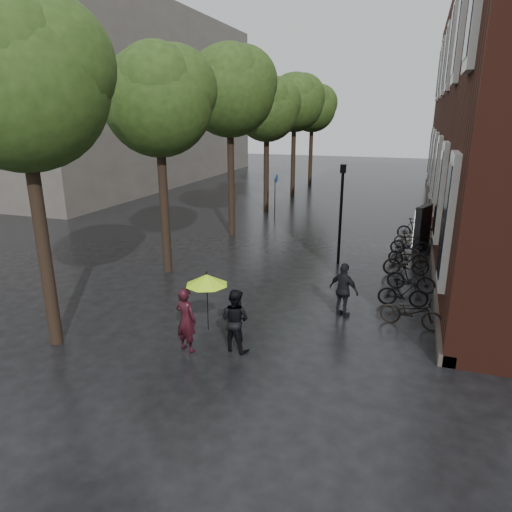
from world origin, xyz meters
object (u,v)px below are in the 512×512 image
at_px(person_burgundy, 186,320).
at_px(parked_bicycles, 411,259).
at_px(ad_lightbox, 422,228).
at_px(pedestrian_walking, 344,290).
at_px(person_black, 235,320).
at_px(lamp_post, 341,205).

distance_m(person_burgundy, parked_bicycles, 9.79).
height_order(parked_bicycles, ad_lightbox, ad_lightbox).
xyz_separation_m(pedestrian_walking, ad_lightbox, (2.16, 8.03, 0.18)).
height_order(person_black, lamp_post, lamp_post).
xyz_separation_m(ad_lightbox, lamp_post, (-3.10, -3.08, 1.39)).
bearing_deg(person_burgundy, person_black, -143.59).
distance_m(person_black, lamp_post, 8.12).
bearing_deg(pedestrian_walking, parked_bicycles, -85.21).
bearing_deg(pedestrian_walking, person_burgundy, 69.05).
xyz_separation_m(person_black, lamp_post, (1.31, 7.86, 1.57)).
distance_m(parked_bicycles, lamp_post, 3.34).
bearing_deg(ad_lightbox, pedestrian_walking, -84.78).
height_order(ad_lightbox, lamp_post, lamp_post).
height_order(person_burgundy, parked_bicycles, person_burgundy).
distance_m(person_black, pedestrian_walking, 3.68).
bearing_deg(ad_lightbox, person_burgundy, -95.82).
bearing_deg(parked_bicycles, ad_lightbox, 83.24).
relative_size(pedestrian_walking, parked_bicycles, 0.15).
height_order(parked_bicycles, lamp_post, lamp_post).
height_order(pedestrian_walking, lamp_post, lamp_post).
distance_m(person_burgundy, person_black, 1.22).
distance_m(parked_bicycles, ad_lightbox, 3.14).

